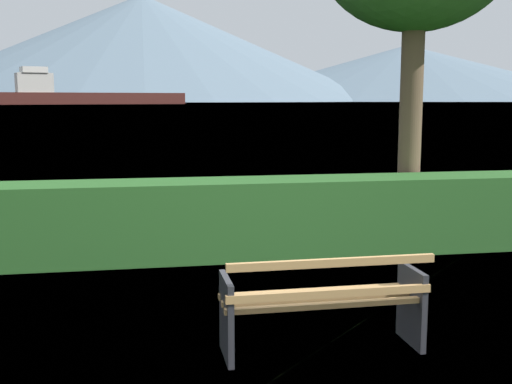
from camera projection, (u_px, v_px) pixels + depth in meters
ground_plane at (320, 349)px, 5.40m from camera, size 1400.00×1400.00×0.00m
water_surface at (146, 103)px, 303.98m from camera, size 620.00×620.00×0.00m
park_bench at (323, 303)px, 5.28m from camera, size 1.70×0.59×0.87m
hedge_row at (254, 218)px, 8.56m from camera, size 12.05×0.86×1.04m
cargo_ship_large at (81, 94)px, 236.53m from camera, size 67.89×29.02×13.36m
distant_hills at (117, 57)px, 530.39m from camera, size 870.92×408.43×88.39m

